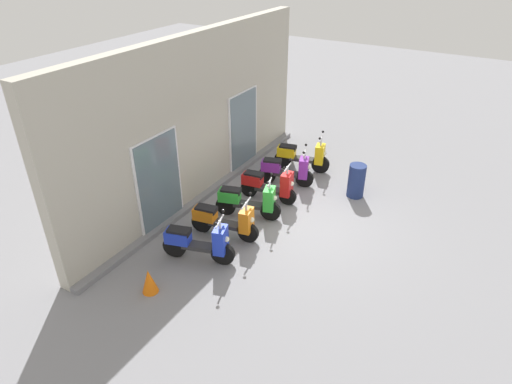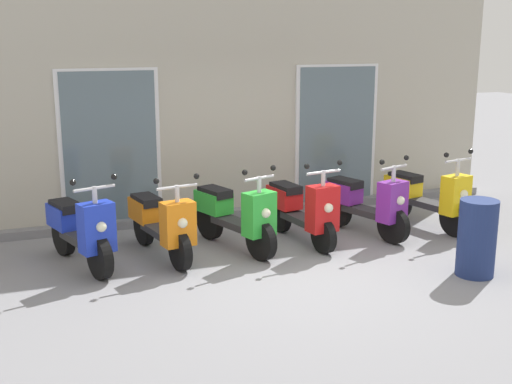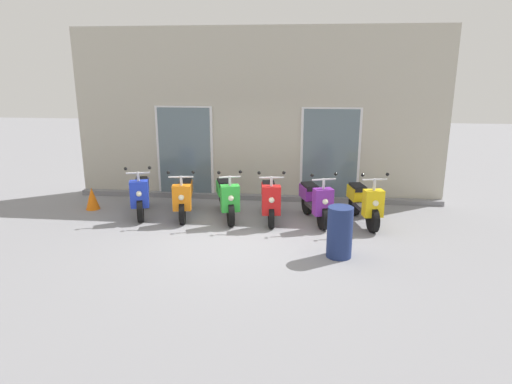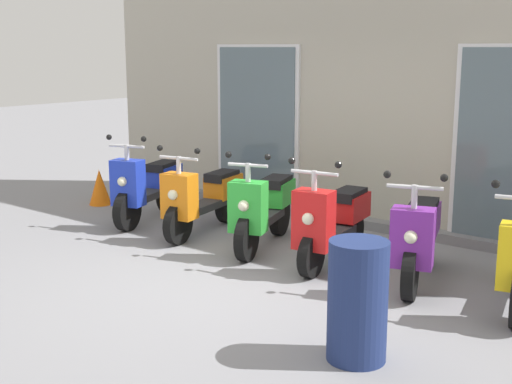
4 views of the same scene
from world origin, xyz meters
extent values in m
plane|color=gray|center=(0.00, 0.00, 0.00)|extent=(40.00, 40.00, 0.00)
cube|color=#B2AD9E|center=(0.00, 2.87, 2.08)|extent=(9.06, 0.30, 4.15)
cube|color=slate|center=(0.00, 2.62, 0.06)|extent=(9.06, 0.20, 0.12)
cube|color=silver|center=(-1.80, 2.70, 1.15)|extent=(1.43, 0.04, 2.30)
cube|color=slate|center=(-1.80, 2.68, 1.15)|extent=(1.31, 0.02, 2.22)
cube|color=silver|center=(1.80, 2.70, 1.15)|extent=(1.43, 0.04, 2.30)
cube|color=slate|center=(1.80, 2.68, 1.15)|extent=(1.31, 0.02, 2.22)
cylinder|color=black|center=(-2.27, 0.66, 0.25)|extent=(0.26, 0.52, 0.51)
cylinder|color=black|center=(-2.59, 1.70, 0.25)|extent=(0.26, 0.52, 0.51)
cube|color=#2D2D30|center=(-2.43, 1.18, 0.35)|extent=(0.45, 0.72, 0.09)
cube|color=#1E38C6|center=(-2.28, 0.70, 0.60)|extent=(0.43, 0.34, 0.58)
sphere|color=#F2EFCC|center=(-2.24, 0.58, 0.64)|extent=(0.12, 0.12, 0.12)
cube|color=#1E38C6|center=(-2.56, 1.60, 0.53)|extent=(0.44, 0.59, 0.28)
cube|color=black|center=(-2.55, 1.56, 0.67)|extent=(0.39, 0.54, 0.11)
cylinder|color=silver|center=(-2.28, 0.70, 0.98)|extent=(0.06, 0.06, 0.21)
cylinder|color=silver|center=(-2.28, 0.70, 1.06)|extent=(0.48, 0.18, 0.04)
sphere|color=black|center=(-2.05, 0.77, 1.16)|extent=(0.07, 0.07, 0.07)
sphere|color=black|center=(-2.52, 0.63, 1.16)|extent=(0.07, 0.07, 0.07)
cylinder|color=black|center=(-1.34, 0.61, 0.24)|extent=(0.19, 0.49, 0.48)
cylinder|color=black|center=(-1.55, 1.75, 0.24)|extent=(0.19, 0.49, 0.48)
cube|color=#2D2D30|center=(-1.44, 1.18, 0.34)|extent=(0.39, 0.75, 0.09)
cube|color=orange|center=(-1.34, 0.65, 0.57)|extent=(0.42, 0.31, 0.53)
sphere|color=#F2EFCC|center=(-1.32, 0.53, 0.61)|extent=(0.12, 0.12, 0.12)
cube|color=orange|center=(-1.53, 1.65, 0.50)|extent=(0.39, 0.57, 0.28)
cube|color=black|center=(-1.52, 1.62, 0.64)|extent=(0.34, 0.52, 0.11)
cylinder|color=silver|center=(-1.34, 0.65, 0.92)|extent=(0.06, 0.06, 0.22)
cylinder|color=silver|center=(-1.34, 0.65, 1.01)|extent=(0.51, 0.13, 0.04)
sphere|color=black|center=(-1.09, 0.70, 1.11)|extent=(0.07, 0.07, 0.07)
sphere|color=black|center=(-1.59, 0.61, 1.11)|extent=(0.07, 0.07, 0.07)
cylinder|color=black|center=(-0.30, 0.61, 0.25)|extent=(0.26, 0.51, 0.50)
cylinder|color=black|center=(-0.65, 1.68, 0.25)|extent=(0.26, 0.51, 0.50)
cube|color=#2D2D30|center=(-0.48, 1.15, 0.35)|extent=(0.46, 0.74, 0.09)
cube|color=green|center=(-0.32, 0.65, 0.59)|extent=(0.44, 0.35, 0.55)
sphere|color=#F2EFCC|center=(-0.28, 0.52, 0.63)|extent=(0.12, 0.12, 0.12)
cube|color=green|center=(-0.62, 1.59, 0.55)|extent=(0.45, 0.59, 0.28)
cube|color=black|center=(-0.61, 1.55, 0.69)|extent=(0.39, 0.54, 0.11)
cylinder|color=silver|center=(-0.32, 0.65, 0.95)|extent=(0.06, 0.06, 0.22)
cylinder|color=silver|center=(-0.32, 0.65, 1.04)|extent=(0.43, 0.17, 0.04)
sphere|color=black|center=(-0.11, 0.72, 1.14)|extent=(0.07, 0.07, 0.07)
sphere|color=black|center=(-0.53, 0.58, 1.14)|extent=(0.07, 0.07, 0.07)
cylinder|color=black|center=(0.55, 0.58, 0.22)|extent=(0.17, 0.46, 0.45)
cylinder|color=black|center=(0.39, 1.65, 0.22)|extent=(0.17, 0.46, 0.45)
cube|color=#2D2D30|center=(0.47, 1.12, 0.32)|extent=(0.35, 0.70, 0.09)
cube|color=red|center=(0.54, 0.62, 0.58)|extent=(0.41, 0.29, 0.60)
sphere|color=#F2EFCC|center=(0.56, 0.49, 0.62)|extent=(0.12, 0.12, 0.12)
cube|color=red|center=(0.41, 1.55, 0.53)|extent=(0.37, 0.56, 0.28)
cube|color=black|center=(0.41, 1.51, 0.67)|extent=(0.33, 0.51, 0.11)
cylinder|color=silver|center=(0.54, 0.62, 0.97)|extent=(0.06, 0.06, 0.22)
cylinder|color=silver|center=(0.54, 0.62, 1.06)|extent=(0.50, 0.11, 0.04)
sphere|color=black|center=(0.79, 0.66, 1.16)|extent=(0.07, 0.07, 0.07)
sphere|color=black|center=(0.29, 0.58, 1.16)|extent=(0.07, 0.07, 0.07)
cylinder|color=black|center=(1.60, 0.61, 0.24)|extent=(0.26, 0.50, 0.49)
cylinder|color=black|center=(1.28, 1.60, 0.24)|extent=(0.26, 0.50, 0.49)
cube|color=#2D2D30|center=(1.44, 1.10, 0.34)|extent=(0.45, 0.70, 0.09)
cube|color=purple|center=(1.59, 0.65, 0.58)|extent=(0.44, 0.35, 0.54)
sphere|color=#F2EFCC|center=(1.63, 0.52, 0.62)|extent=(0.12, 0.12, 0.12)
cube|color=purple|center=(1.31, 1.50, 0.54)|extent=(0.45, 0.59, 0.28)
cube|color=black|center=(1.32, 1.46, 0.68)|extent=(0.40, 0.54, 0.11)
cylinder|color=silver|center=(1.59, 0.65, 0.94)|extent=(0.06, 0.06, 0.23)
cylinder|color=silver|center=(1.59, 0.65, 1.04)|extent=(0.48, 0.19, 0.04)
sphere|color=black|center=(1.83, 0.72, 1.14)|extent=(0.07, 0.07, 0.07)
sphere|color=black|center=(1.36, 0.57, 1.14)|extent=(0.07, 0.07, 0.07)
cylinder|color=black|center=(2.59, 0.57, 0.26)|extent=(0.23, 0.53, 0.51)
cylinder|color=black|center=(2.34, 1.66, 0.26)|extent=(0.23, 0.53, 0.51)
cube|color=#2D2D30|center=(2.46, 1.12, 0.36)|extent=(0.41, 0.74, 0.09)
cube|color=yellow|center=(2.58, 0.61, 0.59)|extent=(0.42, 0.32, 0.54)
sphere|color=#F2EFCC|center=(2.61, 0.48, 0.63)|extent=(0.12, 0.12, 0.12)
cube|color=yellow|center=(2.36, 1.56, 0.53)|extent=(0.41, 0.57, 0.28)
cube|color=black|center=(2.37, 1.53, 0.67)|extent=(0.36, 0.53, 0.11)
cylinder|color=silver|center=(2.58, 0.61, 0.97)|extent=(0.06, 0.06, 0.25)
cylinder|color=silver|center=(2.58, 0.61, 1.08)|extent=(0.50, 0.15, 0.04)
sphere|color=black|center=(2.83, 0.67, 1.18)|extent=(0.07, 0.07, 0.07)
sphere|color=black|center=(2.34, 0.55, 1.18)|extent=(0.07, 0.07, 0.07)
cone|color=orange|center=(-3.70, 1.40, 0.26)|extent=(0.32, 0.32, 0.52)
cylinder|color=navy|center=(1.85, -0.76, 0.45)|extent=(0.44, 0.44, 0.91)
camera|label=1|loc=(-8.26, -3.71, 6.07)|focal=31.16mm
camera|label=2|loc=(-3.09, -6.60, 2.72)|focal=45.73mm
camera|label=3|loc=(1.24, -8.31, 3.21)|focal=32.02mm
camera|label=4|loc=(4.20, -4.96, 2.26)|focal=48.56mm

